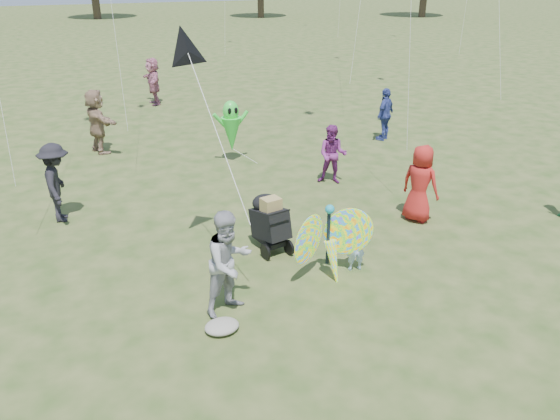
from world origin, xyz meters
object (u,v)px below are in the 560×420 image
Objects in this scene: child_girl at (356,246)px; crowd_j at (153,81)px; crowd_b at (57,183)px; crowd_d at (97,121)px; crowd_c at (385,114)px; crowd_a at (420,184)px; jogging_stroller at (269,219)px; adult_man at (229,263)px; crowd_e at (333,155)px; butterfly_kite at (330,244)px; alien_kite at (231,128)px.

child_girl is 14.42m from crowd_j.
crowd_b is 0.92× the size of crowd_d.
crowd_a is at bearing 32.47° from crowd_c.
crowd_b is 4.70m from jogging_stroller.
crowd_a is at bearing -1.75° from adult_man.
adult_man is 5.19m from crowd_b.
crowd_d is at bearing -46.15° from crowd_c.
crowd_e is 4.65m from butterfly_kite.
crowd_b is 1.05× the size of crowd_c.
crowd_b is at bearing -30.95° from child_girl.
crowd_c is (9.69, 2.41, -0.04)m from crowd_b.
crowd_d reaches higher than jogging_stroller.
jogging_stroller is at bearing 9.82° from crowd_c.
child_girl is 0.58× the size of crowd_c.
crowd_a is 0.96× the size of alien_kite.
alien_kite is at bearing -0.80° from crowd_a.
alien_kite is (3.32, -2.36, 0.04)m from crowd_d.
crowd_d is (-8.41, 2.16, 0.12)m from crowd_c.
butterfly_kite reaches higher than jogging_stroller.
crowd_b reaches higher than crowd_c.
crowd_c reaches higher than crowd_e.
crowd_e is 10.66m from crowd_j.
jogging_stroller is (-0.29, -13.02, -0.29)m from crowd_j.
crowd_j reaches higher than child_girl.
crowd_a is at bearing 13.99° from crowd_j.
crowd_a is 13.42m from crowd_j.
crowd_e is (6.42, -0.30, -0.11)m from crowd_b.
child_girl is 0.53× the size of crowd_j.
crowd_c is 5.10m from alien_kite.
adult_man is at bearing -5.91° from crowd_j.
crowd_j is 13.02m from jogging_stroller.
crowd_e is (-3.28, -2.71, -0.07)m from crowd_c.
crowd_d is 6.12m from crowd_j.
crowd_c reaches higher than jogging_stroller.
adult_man is 1.93m from butterfly_kite.
alien_kite reaches higher than crowd_c.
child_girl is 6.45m from crowd_b.
crowd_j reaches higher than adult_man.
adult_man reaches higher than crowd_b.
crowd_a is at bearing -64.26° from alien_kite.
crowd_b is 0.99× the size of alien_kite.
jogging_stroller is (-2.76, -2.64, -0.14)m from crowd_e.
crowd_d is (-3.49, 8.89, 0.45)m from child_girl.
crowd_c is 0.94× the size of alien_kite.
adult_man is 5.07m from crowd_a.
crowd_a is 1.03× the size of crowd_c.
alien_kite is (0.94, 5.15, 0.36)m from jogging_stroller.
butterfly_kite is 6.62m from alien_kite.
crowd_c is 8.74m from butterfly_kite.
crowd_j is at bearing -84.94° from crowd_c.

